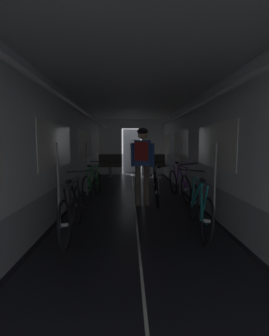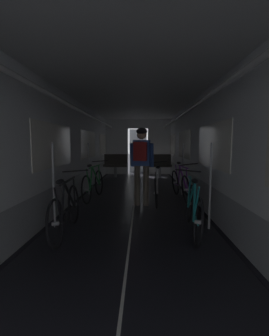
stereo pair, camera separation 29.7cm
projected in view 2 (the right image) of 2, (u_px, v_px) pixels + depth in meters
name	position (u px, v px, depth m)	size (l,w,h in m)	color
ground_plane	(120.00, 323.00, 1.86)	(60.00, 60.00, 0.00)	black
train_car_shell	(134.00, 129.00, 5.27)	(3.14, 12.34, 2.57)	black
bench_seat_far_left	(116.00, 163.00, 9.86)	(0.98, 0.51, 0.95)	gray
bench_seat_far_right	(159.00, 163.00, 9.81)	(0.98, 0.51, 0.95)	gray
bicycle_teal	(193.00, 209.00, 3.71)	(0.44, 1.69, 0.95)	black
bicycle_black	(66.00, 210.00, 3.65)	(0.44, 1.69, 0.95)	black
bicycle_purple	(180.00, 184.00, 5.98)	(0.47, 1.69, 0.95)	black
bicycle_green	(93.00, 184.00, 5.94)	(0.44, 1.69, 0.95)	black
person_cyclist_aisle	(141.00, 158.00, 5.28)	(0.56, 0.43, 1.73)	brown
bicycle_silver_in_aisle	(156.00, 187.00, 5.60)	(0.44, 1.69, 0.95)	black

